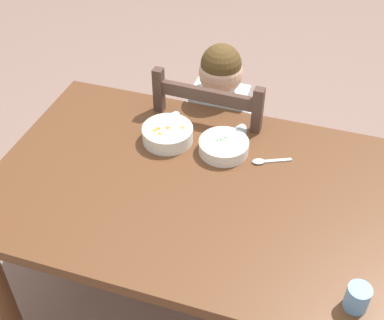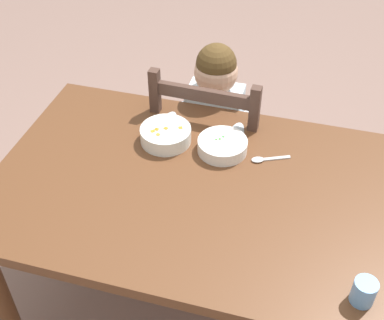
{
  "view_description": "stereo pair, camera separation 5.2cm",
  "coord_description": "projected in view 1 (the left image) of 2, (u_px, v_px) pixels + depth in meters",
  "views": [
    {
      "loc": [
        0.36,
        -1.15,
        1.86
      ],
      "look_at": [
        -0.03,
        0.06,
        0.76
      ],
      "focal_mm": 48.02,
      "sensor_mm": 36.0,
      "label": 1
    },
    {
      "loc": [
        0.31,
        -1.16,
        1.86
      ],
      "look_at": [
        -0.03,
        0.06,
        0.76
      ],
      "focal_mm": 48.02,
      "sensor_mm": 36.0,
      "label": 2
    }
  ],
  "objects": [
    {
      "name": "drinking_cup",
      "position": [
        357.0,
        298.0,
        1.3
      ],
      "size": [
        0.06,
        0.06,
        0.07
      ],
      "primitive_type": "cylinder",
      "color": "#6CA4E3",
      "rests_on": "dining_table"
    },
    {
      "name": "bowl_of_peas",
      "position": [
        224.0,
        146.0,
        1.77
      ],
      "size": [
        0.17,
        0.17,
        0.05
      ],
      "color": "white",
      "rests_on": "dining_table"
    },
    {
      "name": "ground_plane",
      "position": [
        195.0,
        307.0,
        2.13
      ],
      "size": [
        8.0,
        8.0,
        0.0
      ],
      "primitive_type": "plane",
      "color": "#84665C"
    },
    {
      "name": "bowl_of_carrots",
      "position": [
        168.0,
        134.0,
        1.81
      ],
      "size": [
        0.18,
        0.18,
        0.06
      ],
      "color": "white",
      "rests_on": "dining_table"
    },
    {
      "name": "dining_chair",
      "position": [
        216.0,
        153.0,
        2.21
      ],
      "size": [
        0.44,
        0.44,
        0.89
      ],
      "color": "#483128",
      "rests_on": "ground"
    },
    {
      "name": "dining_table",
      "position": [
        195.0,
        205.0,
        1.73
      ],
      "size": [
        1.34,
        0.87,
        0.71
      ],
      "color": "brown",
      "rests_on": "ground"
    },
    {
      "name": "child_figure",
      "position": [
        217.0,
        120.0,
        2.08
      ],
      "size": [
        0.32,
        0.31,
        0.93
      ],
      "color": "silver",
      "rests_on": "ground"
    },
    {
      "name": "spoon",
      "position": [
        264.0,
        161.0,
        1.74
      ],
      "size": [
        0.13,
        0.08,
        0.01
      ],
      "color": "silver",
      "rests_on": "dining_table"
    }
  ]
}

